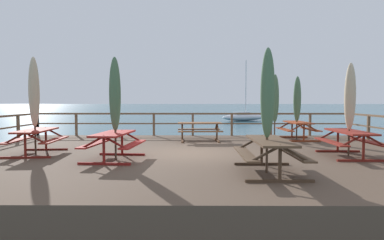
% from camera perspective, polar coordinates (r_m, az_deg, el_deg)
% --- Properties ---
extents(ground_plane, '(600.00, 600.00, 0.00)m').
position_cam_1_polar(ground_plane, '(10.75, -0.04, -10.14)').
color(ground_plane, '#2D5B6B').
extents(wooden_deck, '(15.20, 10.73, 0.85)m').
position_cam_1_polar(wooden_deck, '(10.66, -0.04, -7.92)').
color(wooden_deck, brown).
rests_on(wooden_deck, ground).
extents(railing_waterside_far, '(15.00, 0.10, 1.09)m').
position_cam_1_polar(railing_waterside_far, '(15.69, 0.13, 0.01)').
color(railing_waterside_far, brown).
rests_on(railing_waterside_far, wooden_deck).
extents(picnic_table_front_right, '(1.43, 1.93, 0.78)m').
position_cam_1_polar(picnic_table_front_right, '(14.79, 17.84, -1.10)').
color(picnic_table_front_right, '#993819').
rests_on(picnic_table_front_right, wooden_deck).
extents(picnic_table_mid_centre, '(1.86, 1.48, 0.78)m').
position_cam_1_polar(picnic_table_mid_centre, '(13.63, 1.33, -1.31)').
color(picnic_table_mid_centre, brown).
rests_on(picnic_table_mid_centre, wooden_deck).
extents(picnic_table_back_left, '(1.40, 2.19, 0.78)m').
position_cam_1_polar(picnic_table_back_left, '(7.77, 13.33, -4.79)').
color(picnic_table_back_left, brown).
rests_on(picnic_table_back_left, wooden_deck).
extents(picnic_table_back_right, '(1.55, 2.02, 0.78)m').
position_cam_1_polar(picnic_table_back_right, '(9.50, -13.43, -3.38)').
color(picnic_table_back_right, maroon).
rests_on(picnic_table_back_right, wooden_deck).
extents(picnic_table_mid_left, '(1.55, 2.06, 0.78)m').
position_cam_1_polar(picnic_table_mid_left, '(11.31, -25.38, -2.54)').
color(picnic_table_mid_left, maroon).
rests_on(picnic_table_mid_left, wooden_deck).
extents(picnic_table_mid_right, '(1.45, 2.10, 0.78)m').
position_cam_1_polar(picnic_table_mid_right, '(10.84, 25.66, -2.78)').
color(picnic_table_mid_right, maroon).
rests_on(picnic_table_mid_right, wooden_deck).
extents(patio_umbrella_tall_mid_left, '(0.32, 0.32, 2.71)m').
position_cam_1_polar(patio_umbrella_tall_mid_left, '(14.75, 17.76, 3.42)').
color(patio_umbrella_tall_mid_left, '#4C3828').
rests_on(patio_umbrella_tall_mid_left, wooden_deck).
extents(patio_umbrella_short_back, '(0.32, 0.32, 2.74)m').
position_cam_1_polar(patio_umbrella_short_back, '(13.96, 14.18, 3.58)').
color(patio_umbrella_short_back, '#4C3828').
rests_on(patio_umbrella_short_back, wooden_deck).
extents(patio_umbrella_tall_mid_right, '(0.32, 0.32, 2.85)m').
position_cam_1_polar(patio_umbrella_tall_mid_right, '(7.66, 12.96, 4.47)').
color(patio_umbrella_tall_mid_right, '#4C3828').
rests_on(patio_umbrella_tall_mid_right, wooden_deck).
extents(patio_umbrella_tall_back_left, '(0.32, 0.32, 2.87)m').
position_cam_1_polar(patio_umbrella_tall_back_left, '(9.39, -13.21, 4.29)').
color(patio_umbrella_tall_back_left, '#4C3828').
rests_on(patio_umbrella_tall_back_left, wooden_deck).
extents(patio_umbrella_short_mid, '(0.32, 0.32, 3.01)m').
position_cam_1_polar(patio_umbrella_short_mid, '(11.28, -25.69, 4.32)').
color(patio_umbrella_short_mid, '#4C3828').
rests_on(patio_umbrella_short_mid, wooden_deck).
extents(patio_umbrella_tall_front, '(0.32, 0.32, 2.78)m').
position_cam_1_polar(patio_umbrella_tall_front, '(10.85, 25.70, 3.61)').
color(patio_umbrella_tall_front, '#4C3828').
rests_on(patio_umbrella_tall_front, wooden_deck).
extents(sailboat_distant, '(6.19, 3.80, 7.72)m').
position_cam_1_polar(sailboat_distant, '(42.60, 8.90, 0.56)').
color(sailboat_distant, silver).
rests_on(sailboat_distant, ground).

